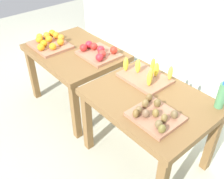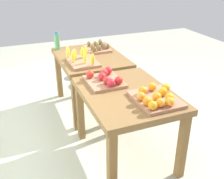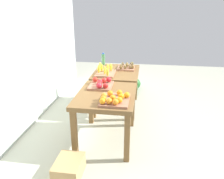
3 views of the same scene
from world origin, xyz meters
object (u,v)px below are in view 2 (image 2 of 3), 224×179
display_table_left (127,102)px  banana_crate (82,60)px  kiwi_bin (97,48)px  water_bottle (57,41)px  apple_bin (105,79)px  orange_bin (156,98)px  watermelon_pile (89,71)px  display_table_right (90,64)px

display_table_left → banana_crate: bearing=10.8°
banana_crate → kiwi_bin: (0.40, -0.34, -0.01)m
kiwi_bin → water_bottle: (0.24, 0.49, 0.08)m
apple_bin → banana_crate: 0.64m
banana_crate → orange_bin: bearing=-164.7°
apple_bin → banana_crate: (0.64, 0.05, 0.00)m
orange_bin → water_bottle: size_ratio=1.84×
display_table_left → kiwi_bin: 1.32m
orange_bin → banana_crate: size_ratio=1.00×
watermelon_pile → display_table_right: bearing=164.8°
kiwi_bin → water_bottle: size_ratio=1.52×
apple_bin → watermelon_pile: (1.78, -0.37, -0.64)m
display_table_right → display_table_left: bearing=180.0°
orange_bin → display_table_left: bearing=28.9°
display_table_right → orange_bin: (-1.39, -0.15, 0.15)m
display_table_left → water_bottle: bearing=11.9°
watermelon_pile → water_bottle: bearing=130.9°
water_bottle → display_table_right: bearing=-142.6°
banana_crate → kiwi_bin: banana_crate is taller
apple_bin → banana_crate: banana_crate is taller
apple_bin → display_table_right: bearing=-8.0°
orange_bin → apple_bin: bearing=26.7°
display_table_right → apple_bin: bearing=172.0°
display_table_left → kiwi_bin: kiwi_bin is taller
display_table_left → watermelon_pile: display_table_left is taller
kiwi_bin → display_table_left: bearing=172.8°
orange_bin → water_bottle: bearing=14.6°
kiwi_bin → watermelon_pile: 0.98m
display_table_right → watermelon_pile: (0.93, -0.25, -0.49)m
orange_bin → watermelon_pile: bearing=-2.6°
orange_bin → kiwi_bin: size_ratio=1.21×
display_table_left → watermelon_pile: bearing=-7.0°
orange_bin → kiwi_bin: (1.57, -0.02, -0.01)m
orange_bin → banana_crate: (1.17, 0.32, 0.00)m
orange_bin → apple_bin: 0.60m
display_table_right → watermelon_pile: 1.08m
display_table_left → display_table_right: size_ratio=1.00×
apple_bin → kiwi_bin: size_ratio=1.12×
water_bottle → watermelon_pile: 1.04m
display_table_right → orange_bin: orange_bin is taller
watermelon_pile → banana_crate: bearing=159.7°
orange_bin → apple_bin: (0.53, 0.27, -0.00)m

